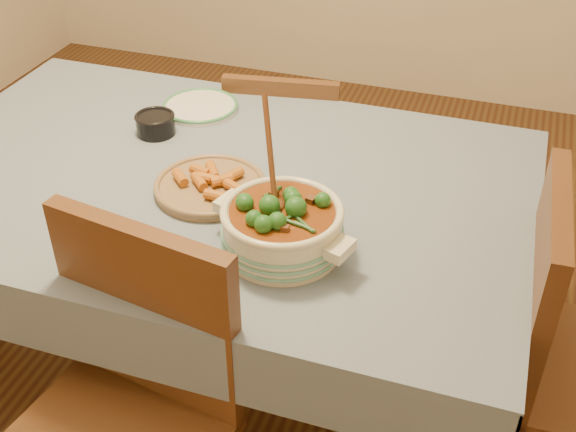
{
  "coord_description": "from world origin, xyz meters",
  "views": [
    {
      "loc": [
        0.71,
        -1.46,
        1.79
      ],
      "look_at": [
        0.29,
        -0.23,
        0.85
      ],
      "focal_mm": 45.0,
      "sensor_mm": 36.0,
      "label": 1
    }
  ],
  "objects_px": {
    "stew_casserole": "(282,224)",
    "condiment_bowl": "(155,123)",
    "white_plate": "(200,107)",
    "dining_table": "(212,205)",
    "chair_far": "(286,159)",
    "chair_right": "(574,351)",
    "fried_plate": "(210,184)",
    "chair_near": "(126,407)"
  },
  "relations": [
    {
      "from": "chair_far",
      "to": "chair_right",
      "type": "xyz_separation_m",
      "value": [
        0.97,
        -0.73,
        0.08
      ]
    },
    {
      "from": "stew_casserole",
      "to": "chair_right",
      "type": "height_order",
      "value": "stew_casserole"
    },
    {
      "from": "chair_far",
      "to": "chair_right",
      "type": "distance_m",
      "value": 1.21
    },
    {
      "from": "dining_table",
      "to": "chair_right",
      "type": "relative_size",
      "value": 1.78
    },
    {
      "from": "chair_far",
      "to": "chair_near",
      "type": "xyz_separation_m",
      "value": [
        0.05,
        -1.22,
        0.08
      ]
    },
    {
      "from": "dining_table",
      "to": "white_plate",
      "type": "relative_size",
      "value": 6.43
    },
    {
      "from": "chair_near",
      "to": "chair_right",
      "type": "xyz_separation_m",
      "value": [
        0.92,
        0.49,
        -0.0
      ]
    },
    {
      "from": "chair_far",
      "to": "stew_casserole",
      "type": "bearing_deg",
      "value": 98.9
    },
    {
      "from": "dining_table",
      "to": "chair_near",
      "type": "distance_m",
      "value": 0.61
    },
    {
      "from": "white_plate",
      "to": "chair_far",
      "type": "distance_m",
      "value": 0.45
    },
    {
      "from": "dining_table",
      "to": "chair_far",
      "type": "xyz_separation_m",
      "value": [
        0.0,
        0.62,
        -0.21
      ]
    },
    {
      "from": "chair_near",
      "to": "chair_right",
      "type": "height_order",
      "value": "chair_near"
    },
    {
      "from": "fried_plate",
      "to": "chair_near",
      "type": "distance_m",
      "value": 0.59
    },
    {
      "from": "white_plate",
      "to": "condiment_bowl",
      "type": "height_order",
      "value": "condiment_bowl"
    },
    {
      "from": "chair_far",
      "to": "chair_near",
      "type": "relative_size",
      "value": 0.85
    },
    {
      "from": "stew_casserole",
      "to": "condiment_bowl",
      "type": "relative_size",
      "value": 2.74
    },
    {
      "from": "chair_right",
      "to": "chair_near",
      "type": "bearing_deg",
      "value": 116.23
    },
    {
      "from": "stew_casserole",
      "to": "white_plate",
      "type": "relative_size",
      "value": 1.35
    },
    {
      "from": "stew_casserole",
      "to": "white_plate",
      "type": "height_order",
      "value": "stew_casserole"
    },
    {
      "from": "stew_casserole",
      "to": "chair_near",
      "type": "relative_size",
      "value": 0.37
    },
    {
      "from": "stew_casserole",
      "to": "chair_right",
      "type": "xyz_separation_m",
      "value": [
        0.69,
        0.12,
        -0.29
      ]
    },
    {
      "from": "chair_near",
      "to": "chair_right",
      "type": "distance_m",
      "value": 1.04
    },
    {
      "from": "chair_far",
      "to": "chair_right",
      "type": "bearing_deg",
      "value": 133.57
    },
    {
      "from": "fried_plate",
      "to": "chair_far",
      "type": "height_order",
      "value": "chair_far"
    },
    {
      "from": "chair_right",
      "to": "fried_plate",
      "type": "bearing_deg",
      "value": 85.17
    },
    {
      "from": "dining_table",
      "to": "stew_casserole",
      "type": "bearing_deg",
      "value": -39.29
    },
    {
      "from": "fried_plate",
      "to": "chair_right",
      "type": "bearing_deg",
      "value": -3.19
    },
    {
      "from": "condiment_bowl",
      "to": "fried_plate",
      "type": "xyz_separation_m",
      "value": [
        0.27,
        -0.23,
        -0.02
      ]
    },
    {
      "from": "dining_table",
      "to": "white_plate",
      "type": "distance_m",
      "value": 0.4
    },
    {
      "from": "stew_casserole",
      "to": "white_plate",
      "type": "distance_m",
      "value": 0.74
    },
    {
      "from": "fried_plate",
      "to": "chair_far",
      "type": "relative_size",
      "value": 0.39
    },
    {
      "from": "dining_table",
      "to": "white_plate",
      "type": "bearing_deg",
      "value": 117.99
    },
    {
      "from": "fried_plate",
      "to": "chair_right",
      "type": "relative_size",
      "value": 0.34
    },
    {
      "from": "stew_casserole",
      "to": "chair_far",
      "type": "distance_m",
      "value": 0.97
    },
    {
      "from": "stew_casserole",
      "to": "chair_far",
      "type": "bearing_deg",
      "value": 108.25
    },
    {
      "from": "fried_plate",
      "to": "condiment_bowl",
      "type": "bearing_deg",
      "value": 139.87
    },
    {
      "from": "dining_table",
      "to": "chair_near",
      "type": "xyz_separation_m",
      "value": [
        0.05,
        -0.6,
        -0.13
      ]
    },
    {
      "from": "dining_table",
      "to": "chair_near",
      "type": "bearing_deg",
      "value": -85.38
    },
    {
      "from": "stew_casserole",
      "to": "fried_plate",
      "type": "distance_m",
      "value": 0.31
    },
    {
      "from": "chair_far",
      "to": "chair_right",
      "type": "height_order",
      "value": "chair_right"
    },
    {
      "from": "white_plate",
      "to": "condiment_bowl",
      "type": "distance_m",
      "value": 0.19
    },
    {
      "from": "dining_table",
      "to": "fried_plate",
      "type": "xyz_separation_m",
      "value": [
        0.03,
        -0.06,
        0.11
      ]
    }
  ]
}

